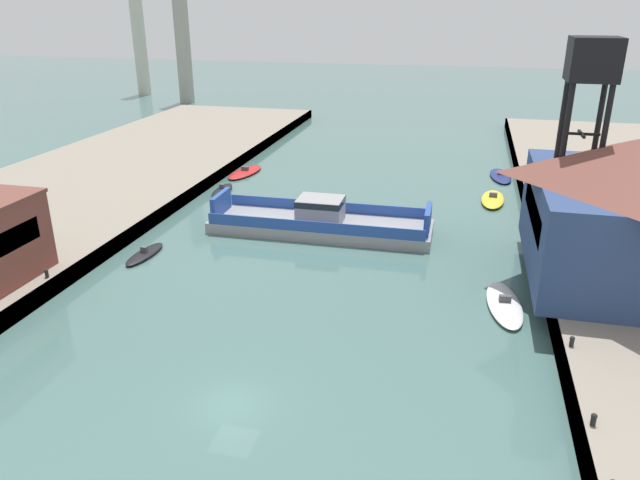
% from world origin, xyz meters
% --- Properties ---
extents(ground_plane, '(400.00, 400.00, 0.00)m').
position_xyz_m(ground_plane, '(0.00, 0.00, 0.00)').
color(ground_plane, '#476B66').
extents(chain_ferry, '(22.15, 6.62, 3.53)m').
position_xyz_m(chain_ferry, '(-1.69, 28.33, 1.07)').
color(chain_ferry, '#939399').
rests_on(chain_ferry, ground).
extents(moored_boat_near_left, '(3.28, 7.66, 0.94)m').
position_xyz_m(moored_boat_near_left, '(16.60, 53.30, 0.23)').
color(moored_boat_near_left, navy).
rests_on(moored_boat_near_left, ground).
extents(moored_boat_near_right, '(1.94, 5.76, 1.09)m').
position_xyz_m(moored_boat_near_right, '(-16.36, 38.32, 0.31)').
color(moored_boat_near_right, black).
rests_on(moored_boat_near_right, ground).
extents(moored_boat_mid_left, '(3.78, 8.06, 0.99)m').
position_xyz_m(moored_boat_mid_left, '(-16.67, 47.04, 0.26)').
color(moored_boat_mid_left, red).
rests_on(moored_boat_mid_left, ground).
extents(moored_boat_mid_right, '(3.31, 8.01, 0.99)m').
position_xyz_m(moored_boat_mid_right, '(15.63, 16.08, 0.25)').
color(moored_boat_mid_right, white).
rests_on(moored_boat_mid_right, ground).
extents(moored_boat_far_left, '(2.97, 7.36, 1.07)m').
position_xyz_m(moored_boat_far_left, '(15.37, 42.51, 0.29)').
color(moored_boat_far_left, yellow).
rests_on(moored_boat_far_left, ground).
extents(moored_boat_far_right, '(1.94, 5.65, 0.93)m').
position_xyz_m(moored_boat_far_right, '(-15.73, 18.48, 0.23)').
color(moored_boat_far_right, black).
rests_on(moored_boat_far_right, ground).
extents(crane_tower, '(3.61, 3.61, 17.70)m').
position_xyz_m(crane_tower, '(20.54, 24.20, 15.58)').
color(crane_tower, black).
rests_on(crane_tower, quay_right).
extents(bollard_right_mid, '(0.32, 0.32, 0.71)m').
position_xyz_m(bollard_right_mid, '(19.26, 1.18, 1.81)').
color(bollard_right_mid, black).
rests_on(bollard_right_mid, quay_right).
extents(bollard_left_aft, '(0.32, 0.32, 0.71)m').
position_xyz_m(bollard_left_aft, '(-19.26, 9.89, 1.81)').
color(bollard_left_aft, black).
rests_on(bollard_left_aft, quay_left).
extents(bollard_right_aft, '(0.32, 0.32, 0.71)m').
position_xyz_m(bollard_right_aft, '(19.26, 8.94, 1.81)').
color(bollard_right_aft, black).
rests_on(bollard_right_aft, quay_right).
extents(smokestack_distant_a, '(3.54, 3.54, 34.85)m').
position_xyz_m(smokestack_distant_a, '(-50.98, 101.71, 18.45)').
color(smokestack_distant_a, '#9E998E').
rests_on(smokestack_distant_a, ground).
extents(smokestack_distant_b, '(3.36, 3.36, 29.00)m').
position_xyz_m(smokestack_distant_b, '(-66.70, 110.71, 15.50)').
color(smokestack_distant_b, beige).
rests_on(smokestack_distant_b, ground).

